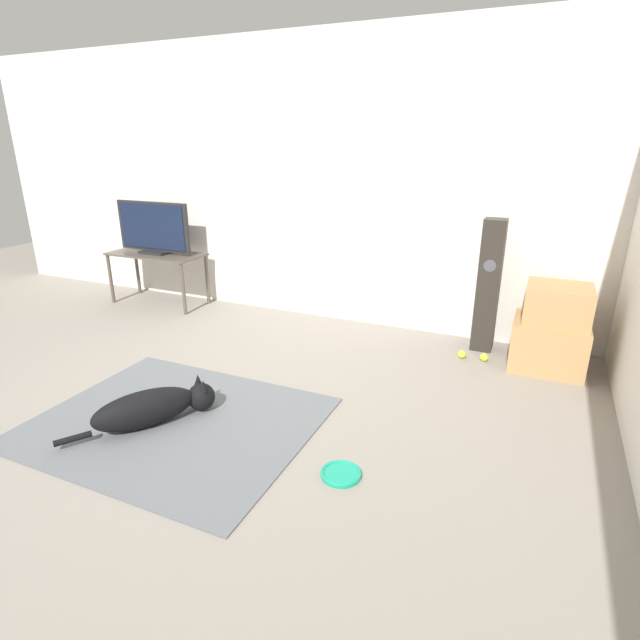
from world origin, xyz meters
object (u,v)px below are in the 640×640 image
(floor_speaker, at_px, (488,286))
(tennis_ball_by_boxes, at_px, (484,357))
(tv, at_px, (153,228))
(cardboard_box_upper, at_px, (558,304))
(tennis_ball_near_speaker, at_px, (462,354))
(cardboard_box_lower, at_px, (548,344))
(dog, at_px, (155,407))
(frisbee, at_px, (341,474))
(tv_stand, at_px, (157,260))

(floor_speaker, xyz_separation_m, tennis_ball_by_boxes, (0.05, -0.26, -0.51))
(tv, relative_size, tennis_ball_by_boxes, 13.23)
(cardboard_box_upper, distance_m, tennis_ball_near_speaker, 0.80)
(tv, bearing_deg, cardboard_box_upper, -0.73)
(cardboard_box_lower, bearing_deg, tennis_ball_by_boxes, -167.78)
(dog, height_order, cardboard_box_lower, cardboard_box_lower)
(floor_speaker, xyz_separation_m, tv, (-3.31, -0.12, 0.26))
(frisbee, bearing_deg, tennis_ball_by_boxes, 74.51)
(frisbee, relative_size, floor_speaker, 0.20)
(frisbee, height_order, cardboard_box_lower, cardboard_box_lower)
(cardboard_box_lower, bearing_deg, tv, 179.24)
(tv_stand, relative_size, tv, 1.17)
(cardboard_box_upper, distance_m, tv, 3.84)
(cardboard_box_lower, bearing_deg, tennis_ball_near_speaker, -170.03)
(cardboard_box_upper, xyz_separation_m, tv_stand, (-3.83, 0.05, -0.04))
(cardboard_box_lower, height_order, tv, tv)
(floor_speaker, bearing_deg, frisbee, -102.16)
(tv, xyz_separation_m, tennis_ball_near_speaker, (3.20, -0.16, -0.77))
(tennis_ball_by_boxes, bearing_deg, tv, 177.50)
(cardboard_box_lower, bearing_deg, frisbee, -116.44)
(frisbee, distance_m, tv_stand, 3.49)
(frisbee, distance_m, cardboard_box_lower, 2.12)
(frisbee, bearing_deg, tennis_ball_near_speaker, 79.58)
(cardboard_box_upper, bearing_deg, tennis_ball_near_speaker, -170.12)
(floor_speaker, xyz_separation_m, tennis_ball_near_speaker, (-0.12, -0.28, -0.51))
(cardboard_box_lower, xyz_separation_m, tv, (-3.81, 0.05, 0.62))
(cardboard_box_lower, distance_m, tv, 3.86)
(cardboard_box_upper, bearing_deg, tennis_ball_by_boxes, -168.00)
(frisbee, distance_m, cardboard_box_upper, 2.18)
(cardboard_box_upper, distance_m, tennis_ball_by_boxes, 0.67)
(dog, bearing_deg, tv, 130.17)
(cardboard_box_lower, distance_m, cardboard_box_upper, 0.33)
(frisbee, xyz_separation_m, tv_stand, (-2.87, 1.94, 0.46))
(dog, bearing_deg, tv_stand, 130.21)
(cardboard_box_upper, bearing_deg, floor_speaker, 162.21)
(dog, bearing_deg, floor_speaker, 50.96)
(cardboard_box_lower, xyz_separation_m, tennis_ball_near_speaker, (-0.61, -0.11, -0.15))
(tv_stand, bearing_deg, cardboard_box_upper, -0.69)
(cardboard_box_upper, xyz_separation_m, floor_speaker, (-0.52, 0.17, 0.03))
(cardboard_box_lower, xyz_separation_m, tennis_ball_by_boxes, (-0.44, -0.10, -0.15))
(tv, height_order, tennis_ball_by_boxes, tv)
(cardboard_box_upper, bearing_deg, dog, -139.09)
(dog, distance_m, tv, 2.63)
(floor_speaker, xyz_separation_m, tv_stand, (-3.31, -0.12, -0.07))
(dog, xyz_separation_m, tennis_ball_by_boxes, (1.73, 1.80, -0.09))
(tv_stand, height_order, tennis_ball_near_speaker, tv_stand)
(dog, xyz_separation_m, tennis_ball_near_speaker, (1.56, 1.79, -0.09))
(tennis_ball_by_boxes, bearing_deg, tv_stand, 177.55)
(cardboard_box_upper, relative_size, floor_speaker, 0.42)
(frisbee, xyz_separation_m, cardboard_box_upper, (0.96, 1.90, 0.50))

